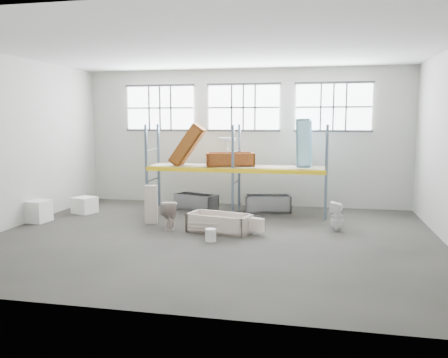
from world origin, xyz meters
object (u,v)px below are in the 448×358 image
(bathtub_beige, at_px, (219,223))
(steel_tub_left, at_px, (196,202))
(rust_tub_flat, at_px, (230,159))
(toilet_white, at_px, (337,216))
(bucket, at_px, (211,235))
(carton_near, at_px, (36,211))
(blue_tub_upright, at_px, (304,143))
(steel_tub_right, at_px, (268,203))
(cistern_tall, at_px, (151,204))
(toilet_beige, at_px, (170,214))

(bathtub_beige, xyz_separation_m, steel_tub_left, (-1.53, 3.08, 0.01))
(bathtub_beige, distance_m, steel_tub_left, 3.44)
(bathtub_beige, distance_m, rust_tub_flat, 3.23)
(toilet_white, height_order, bucket, toilet_white)
(toilet_white, bearing_deg, rust_tub_flat, -107.30)
(bathtub_beige, bearing_deg, carton_near, -167.47)
(rust_tub_flat, height_order, blue_tub_upright, blue_tub_upright)
(steel_tub_right, xyz_separation_m, carton_near, (-6.89, -3.10, 0.05))
(toilet_white, xyz_separation_m, rust_tub_flat, (-3.52, 2.00, 1.40))
(bathtub_beige, bearing_deg, steel_tub_left, 129.88)
(cistern_tall, bearing_deg, carton_near, 174.81)
(toilet_beige, height_order, steel_tub_left, toilet_beige)
(cistern_tall, bearing_deg, bathtub_beige, -28.82)
(toilet_white, bearing_deg, carton_near, -73.22)
(cistern_tall, xyz_separation_m, bucket, (2.27, -1.68, -0.42))
(toilet_beige, height_order, cistern_tall, cistern_tall)
(bathtub_beige, bearing_deg, steel_tub_right, 85.97)
(steel_tub_right, bearing_deg, bucket, -103.30)
(carton_near, bearing_deg, bathtub_beige, -0.96)
(cistern_tall, distance_m, carton_near, 3.66)
(blue_tub_upright, xyz_separation_m, carton_near, (-8.10, -3.00, -2.06))
(bathtub_beige, bearing_deg, toilet_white, 27.50)
(rust_tub_flat, bearing_deg, carton_near, -154.23)
(steel_tub_left, relative_size, rust_tub_flat, 0.92)
(blue_tub_upright, bearing_deg, rust_tub_flat, -173.59)
(steel_tub_left, relative_size, carton_near, 1.89)
(toilet_beige, bearing_deg, bathtub_beige, 159.41)
(steel_tub_right, distance_m, rust_tub_flat, 2.02)
(blue_tub_upright, bearing_deg, steel_tub_left, -179.72)
(steel_tub_left, height_order, blue_tub_upright, blue_tub_upright)
(bucket, bearing_deg, rust_tub_flat, 93.67)
(cistern_tall, relative_size, toilet_white, 1.39)
(steel_tub_left, bearing_deg, cistern_tall, -106.77)
(steel_tub_right, relative_size, rust_tub_flat, 0.97)
(steel_tub_left, distance_m, steel_tub_right, 2.54)
(toilet_beige, height_order, blue_tub_upright, blue_tub_upright)
(cistern_tall, bearing_deg, bucket, -49.99)
(blue_tub_upright, height_order, carton_near, blue_tub_upright)
(toilet_beige, height_order, toilet_white, toilet_white)
(rust_tub_flat, xyz_separation_m, carton_near, (-5.64, -2.72, -1.48))
(blue_tub_upright, bearing_deg, bathtub_beige, -125.63)
(bathtub_beige, relative_size, bucket, 5.30)
(rust_tub_flat, bearing_deg, bucket, -86.33)
(steel_tub_left, bearing_deg, rust_tub_flat, -11.38)
(bathtub_beige, relative_size, toilet_beige, 2.12)
(steel_tub_right, height_order, bucket, steel_tub_right)
(bathtub_beige, xyz_separation_m, bucket, (0.00, -1.06, -0.09))
(blue_tub_upright, height_order, bucket, blue_tub_upright)
(bathtub_beige, distance_m, toilet_white, 3.38)
(carton_near, bearing_deg, cistern_tall, 8.26)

